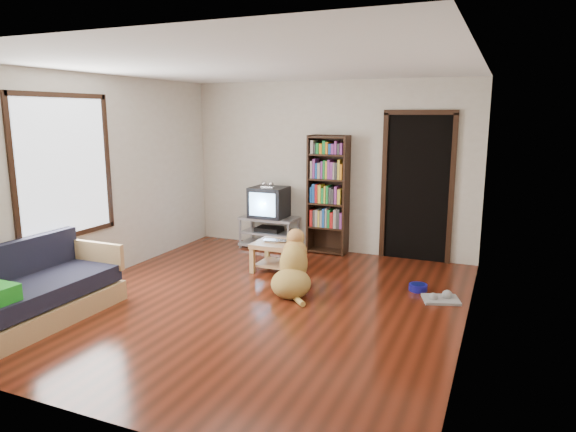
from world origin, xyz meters
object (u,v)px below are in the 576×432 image
at_px(laptop, 274,242).
at_px(tv_stand, 269,231).
at_px(dog_bowl, 418,287).
at_px(crt_tv, 270,202).
at_px(grey_rag, 441,299).
at_px(dog, 293,270).
at_px(sofa, 34,296).
at_px(coffee_table, 275,250).
at_px(bookshelf, 328,188).

bearing_deg(laptop, tv_stand, 107.68).
relative_size(laptop, dog_bowl, 1.48).
distance_m(tv_stand, crt_tv, 0.47).
height_order(laptop, grey_rag, laptop).
bearing_deg(laptop, crt_tv, 107.20).
height_order(tv_stand, dog, dog).
xyz_separation_m(sofa, dog, (2.13, 1.86, 0.02)).
distance_m(crt_tv, dog, 2.18).
distance_m(laptop, crt_tv, 1.31).
xyz_separation_m(coffee_table, dog, (0.55, -0.71, -0.00)).
bearing_deg(sofa, crt_tv, 75.07).
relative_size(laptop, bookshelf, 0.18).
distance_m(dog_bowl, crt_tv, 2.87).
bearing_deg(dog_bowl, laptop, 178.90).
distance_m(bookshelf, dog, 2.01).
distance_m(laptop, dog_bowl, 1.97).
relative_size(laptop, grey_rag, 0.82).
relative_size(tv_stand, sofa, 0.50).
height_order(grey_rag, coffee_table, coffee_table).
bearing_deg(sofa, coffee_table, 58.47).
relative_size(laptop, coffee_table, 0.59).
relative_size(dog_bowl, coffee_table, 0.40).
height_order(laptop, dog_bowl, laptop).
xyz_separation_m(grey_rag, sofa, (-3.81, -2.25, 0.25)).
xyz_separation_m(sofa, coffee_table, (1.57, 2.56, 0.02)).
bearing_deg(crt_tv, dog, -57.30).
bearing_deg(crt_tv, dog_bowl, -24.53).
bearing_deg(dog, sofa, -138.85).
xyz_separation_m(crt_tv, bookshelf, (0.95, 0.07, 0.26)).
relative_size(tv_stand, crt_tv, 1.55).
xyz_separation_m(bookshelf, coffee_table, (-0.35, -1.16, -0.72)).
bearing_deg(bookshelf, dog, -83.81).
bearing_deg(dog_bowl, tv_stand, 155.88).
xyz_separation_m(dog_bowl, crt_tv, (-2.54, 1.16, 0.70)).
distance_m(grey_rag, sofa, 4.43).
bearing_deg(laptop, dog_bowl, -12.04).
bearing_deg(bookshelf, sofa, -117.32).
relative_size(dog_bowl, crt_tv, 0.38).
bearing_deg(bookshelf, grey_rag, -38.11).
bearing_deg(grey_rag, sofa, -149.48).
xyz_separation_m(tv_stand, dog, (1.15, -1.77, 0.01)).
bearing_deg(tv_stand, laptop, -61.39).
bearing_deg(dog_bowl, crt_tv, 155.47).
relative_size(grey_rag, sofa, 0.22).
xyz_separation_m(dog_bowl, coffee_table, (-1.94, 0.07, 0.24)).
height_order(crt_tv, coffee_table, crt_tv).
height_order(bookshelf, sofa, bookshelf).
bearing_deg(crt_tv, tv_stand, -90.00).
bearing_deg(dog_bowl, coffee_table, 178.01).
bearing_deg(dog, tv_stand, 123.03).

